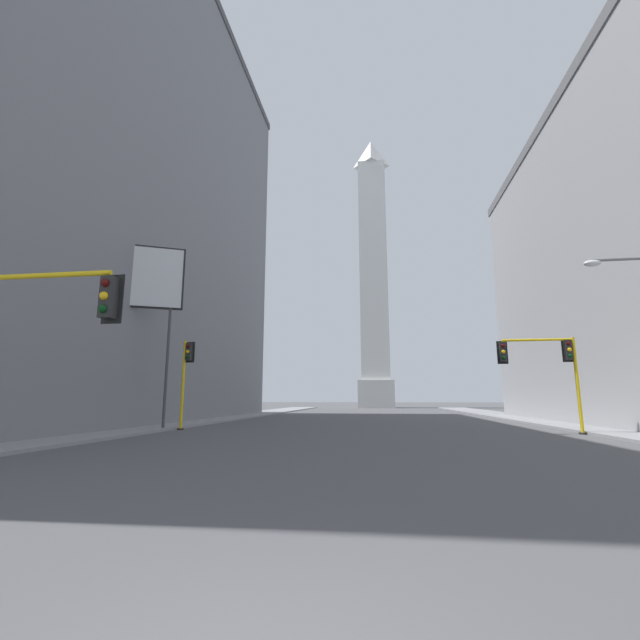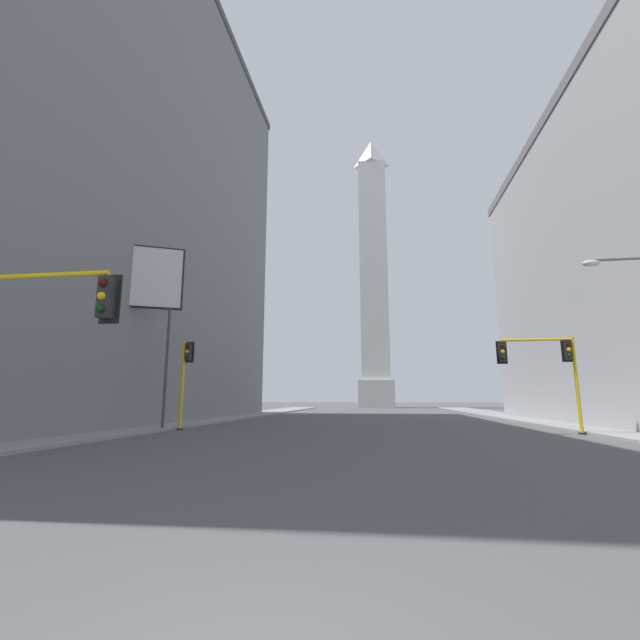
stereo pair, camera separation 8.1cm
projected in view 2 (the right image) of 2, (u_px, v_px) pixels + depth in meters
name	position (u px, v px, depth m)	size (l,w,h in m)	color
sidewalk_left	(195.00, 421.00, 35.07)	(5.00, 104.14, 0.15)	gray
sidewalk_right	(567.00, 424.00, 31.14)	(5.00, 104.14, 0.15)	gray
building_left	(43.00, 178.00, 37.17)	(26.83, 49.10, 41.64)	slate
obelisk	(374.00, 273.00, 92.33)	(7.26, 7.26, 59.85)	silver
traffic_light_mid_left	(185.00, 371.00, 27.02)	(0.78, 0.51, 5.53)	yellow
traffic_light_mid_right	(548.00, 361.00, 23.95)	(4.27, 0.52, 5.29)	yellow
billboard_sign	(148.00, 284.00, 27.18)	(3.96, 1.96, 11.60)	#3F3F42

